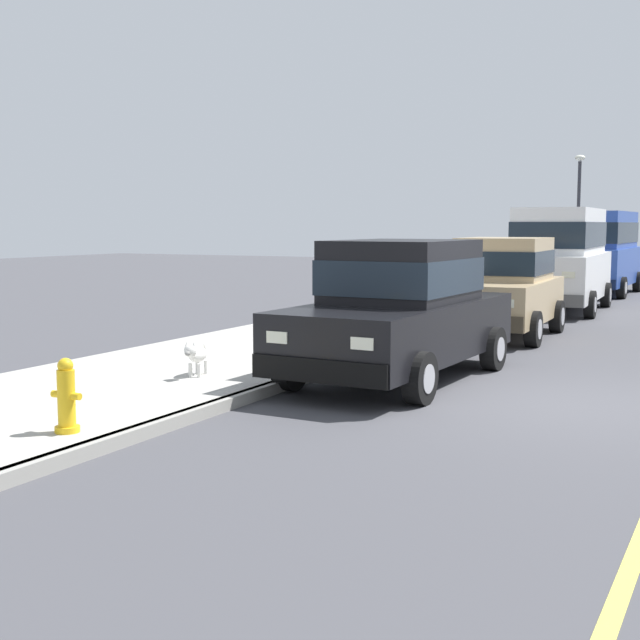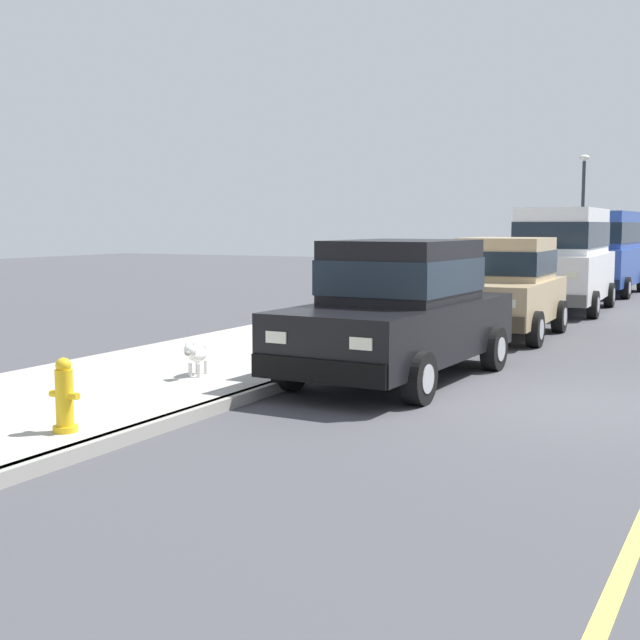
% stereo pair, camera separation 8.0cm
% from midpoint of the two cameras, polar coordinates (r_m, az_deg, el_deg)
% --- Properties ---
extents(ground_plane, '(80.00, 80.00, 0.00)m').
position_cam_midpoint_polar(ground_plane, '(10.92, 14.50, -5.15)').
color(ground_plane, '#424247').
extents(curb, '(0.16, 64.00, 0.14)m').
position_cam_midpoint_polar(curb, '(11.99, -0.62, -3.59)').
color(curb, gray).
rests_on(curb, ground).
extents(sidewalk, '(3.60, 64.00, 0.14)m').
position_cam_midpoint_polar(sidewalk, '(12.90, -7.74, -2.94)').
color(sidewalk, '#A8A59E').
rests_on(sidewalk, ground).
extents(car_black_sedan, '(2.16, 4.66, 1.92)m').
position_cam_midpoint_polar(car_black_sedan, '(11.90, 5.09, 0.75)').
color(car_black_sedan, black).
rests_on(car_black_sedan, ground).
extents(car_tan_hatchback, '(2.03, 3.85, 1.88)m').
position_cam_midpoint_polar(car_tan_hatchback, '(16.83, 11.78, 2.25)').
color(car_tan_hatchback, tan).
rests_on(car_tan_hatchback, ground).
extents(car_white_van, '(2.26, 4.96, 2.52)m').
position_cam_midpoint_polar(car_white_van, '(22.11, 15.43, 4.18)').
color(car_white_van, white).
rests_on(car_white_van, ground).
extents(car_blue_van, '(2.22, 4.94, 2.52)m').
position_cam_midpoint_polar(car_blue_van, '(27.86, 17.82, 4.50)').
color(car_blue_van, '#28479E').
rests_on(car_blue_van, ground).
extents(dog_white, '(0.32, 0.74, 0.49)m').
position_cam_midpoint_polar(dog_white, '(11.51, -8.36, -2.27)').
color(dog_white, white).
rests_on(dog_white, sidewalk).
extents(fire_hydrant, '(0.34, 0.24, 0.72)m').
position_cam_midpoint_polar(fire_hydrant, '(8.69, -16.63, -4.94)').
color(fire_hydrant, gold).
rests_on(fire_hydrant, sidewalk).
extents(street_lamp, '(0.36, 0.36, 4.42)m').
position_cam_midpoint_polar(street_lamp, '(32.14, 16.61, 7.44)').
color(street_lamp, '#2D2D33').
rests_on(street_lamp, sidewalk).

